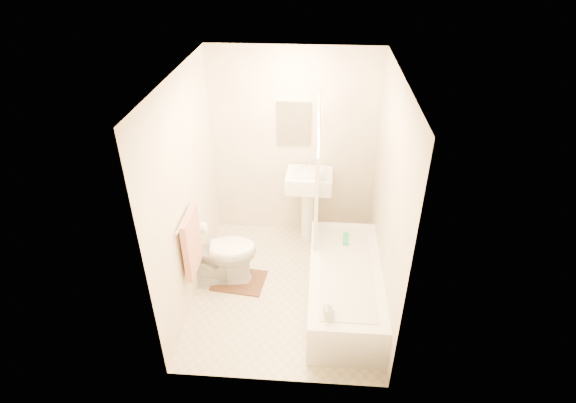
# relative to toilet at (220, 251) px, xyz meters

# --- Properties ---
(floor) EXTENTS (2.40, 2.40, 0.00)m
(floor) POSITION_rel_toilet_xyz_m (0.75, -0.10, -0.41)
(floor) COLOR beige
(floor) RESTS_ON ground
(ceiling) EXTENTS (2.40, 2.40, 0.00)m
(ceiling) POSITION_rel_toilet_xyz_m (0.75, -0.10, 1.99)
(ceiling) COLOR white
(ceiling) RESTS_ON ground
(wall_back) EXTENTS (2.00, 0.02, 2.40)m
(wall_back) POSITION_rel_toilet_xyz_m (0.75, 1.10, 0.79)
(wall_back) COLOR beige
(wall_back) RESTS_ON ground
(wall_left) EXTENTS (0.02, 2.40, 2.40)m
(wall_left) POSITION_rel_toilet_xyz_m (-0.25, -0.10, 0.79)
(wall_left) COLOR beige
(wall_left) RESTS_ON ground
(wall_right) EXTENTS (0.02, 2.40, 2.40)m
(wall_right) POSITION_rel_toilet_xyz_m (1.75, -0.10, 0.79)
(wall_right) COLOR beige
(wall_right) RESTS_ON ground
(mirror) EXTENTS (0.40, 0.03, 0.55)m
(mirror) POSITION_rel_toilet_xyz_m (0.75, 1.08, 1.09)
(mirror) COLOR white
(mirror) RESTS_ON wall_back
(curtain_rod) EXTENTS (0.03, 1.70, 0.03)m
(curtain_rod) POSITION_rel_toilet_xyz_m (1.05, -0.00, 1.59)
(curtain_rod) COLOR silver
(curtain_rod) RESTS_ON wall_back
(shower_curtain) EXTENTS (0.04, 0.80, 1.55)m
(shower_curtain) POSITION_rel_toilet_xyz_m (1.05, 0.40, 0.81)
(shower_curtain) COLOR silver
(shower_curtain) RESTS_ON curtain_rod
(towel_bar) EXTENTS (0.02, 0.60, 0.02)m
(towel_bar) POSITION_rel_toilet_xyz_m (-0.21, -0.35, 0.69)
(towel_bar) COLOR silver
(towel_bar) RESTS_ON wall_left
(towel) EXTENTS (0.06, 0.45, 0.66)m
(towel) POSITION_rel_toilet_xyz_m (-0.18, -0.35, 0.37)
(towel) COLOR #CC7266
(towel) RESTS_ON towel_bar
(toilet_paper) EXTENTS (0.11, 0.12, 0.12)m
(toilet_paper) POSITION_rel_toilet_xyz_m (-0.18, 0.02, 0.29)
(toilet_paper) COLOR white
(toilet_paper) RESTS_ON wall_left
(toilet) EXTENTS (0.89, 0.60, 0.81)m
(toilet) POSITION_rel_toilet_xyz_m (0.00, 0.00, 0.00)
(toilet) COLOR white
(toilet) RESTS_ON floor
(sink) EXTENTS (0.56, 0.45, 1.07)m
(sink) POSITION_rel_toilet_xyz_m (0.95, 0.85, 0.13)
(sink) COLOR white
(sink) RESTS_ON floor
(bathtub) EXTENTS (0.74, 1.69, 0.47)m
(bathtub) POSITION_rel_toilet_xyz_m (1.38, -0.28, -0.17)
(bathtub) COLOR white
(bathtub) RESTS_ON floor
(bath_mat) EXTENTS (0.62, 0.50, 0.02)m
(bath_mat) POSITION_rel_toilet_xyz_m (0.20, -0.02, -0.40)
(bath_mat) COLOR #4F231D
(bath_mat) RESTS_ON floor
(soap_bottle) EXTENTS (0.10, 0.10, 0.19)m
(soap_bottle) POSITION_rel_toilet_xyz_m (1.20, -0.97, 0.16)
(soap_bottle) COLOR white
(soap_bottle) RESTS_ON bathtub
(scrub_brush) EXTENTS (0.07, 0.21, 0.04)m
(scrub_brush) POSITION_rel_toilet_xyz_m (1.40, 0.21, 0.09)
(scrub_brush) COLOR #2CAE60
(scrub_brush) RESTS_ON bathtub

